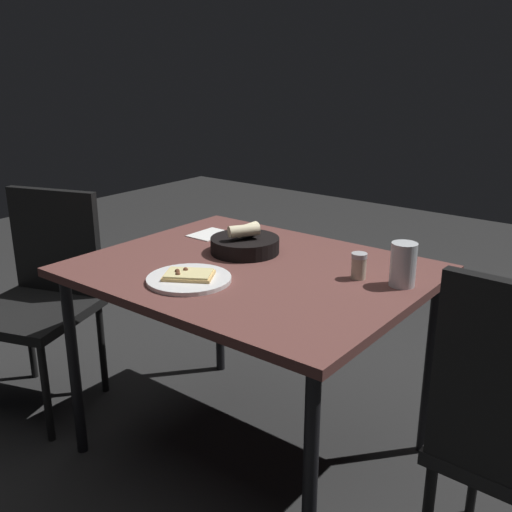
{
  "coord_description": "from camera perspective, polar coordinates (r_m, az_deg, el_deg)",
  "views": [
    {
      "loc": [
        -1.48,
        -1.17,
        1.4
      ],
      "look_at": [
        -0.01,
        -0.02,
        0.78
      ],
      "focal_mm": 41.32,
      "sensor_mm": 36.0,
      "label": 1
    }
  ],
  "objects": [
    {
      "name": "beer_glass",
      "position": [
        1.87,
        14.04,
        -1.04
      ],
      "size": [
        0.08,
        0.08,
        0.14
      ],
      "color": "silver",
      "rests_on": "dining_table"
    },
    {
      "name": "ground",
      "position": [
        2.35,
        -0.37,
        -18.24
      ],
      "size": [
        8.0,
        8.0,
        0.0
      ],
      "primitive_type": "plane",
      "color": "#252525"
    },
    {
      "name": "chair_near",
      "position": [
        2.59,
        -20.0,
        -2.79
      ],
      "size": [
        0.56,
        0.56,
        0.9
      ],
      "color": "black",
      "rests_on": "ground"
    },
    {
      "name": "napkin",
      "position": [
        2.38,
        -4.49,
        2.11
      ],
      "size": [
        0.16,
        0.12,
        0.0
      ],
      "color": "white",
      "rests_on": "dining_table"
    },
    {
      "name": "bread_basket",
      "position": [
        2.14,
        -1.05,
        1.2
      ],
      "size": [
        0.25,
        0.25,
        0.11
      ],
      "color": "black",
      "rests_on": "dining_table"
    },
    {
      "name": "pepper_shaker",
      "position": [
        1.91,
        9.91,
        -1.08
      ],
      "size": [
        0.05,
        0.05,
        0.08
      ],
      "color": "#BFB299",
      "rests_on": "dining_table"
    },
    {
      "name": "pizza_plate",
      "position": [
        1.88,
        -6.52,
        -2.15
      ],
      "size": [
        0.27,
        0.27,
        0.04
      ],
      "color": "white",
      "rests_on": "dining_table"
    },
    {
      "name": "dining_table",
      "position": [
        2.02,
        -0.41,
        -2.72
      ],
      "size": [
        0.91,
        1.13,
        0.73
      ],
      "color": "brown",
      "rests_on": "ground"
    }
  ]
}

